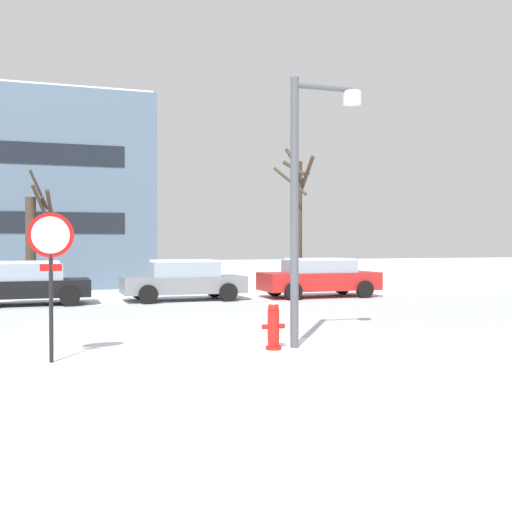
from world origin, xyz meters
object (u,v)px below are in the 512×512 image
at_px(stop_sign, 51,257).
at_px(street_lamp, 307,183).
at_px(parked_car_red, 319,277).
at_px(parked_car_black, 29,283).
at_px(fire_hydrant, 273,325).
at_px(parked_car_gray, 183,280).

relative_size(stop_sign, street_lamp, 0.49).
bearing_deg(parked_car_red, parked_car_black, 179.00).
distance_m(fire_hydrant, parked_car_gray, 10.47).
distance_m(parked_car_gray, parked_car_red, 5.13).
bearing_deg(fire_hydrant, parked_car_red, 61.79).
xyz_separation_m(street_lamp, parked_car_gray, (-0.35, 10.40, -2.45)).
height_order(fire_hydrant, parked_car_red, parked_car_red).
relative_size(street_lamp, parked_car_black, 1.34).
xyz_separation_m(stop_sign, street_lamp, (4.71, 0.07, 1.40)).
relative_size(fire_hydrant, street_lamp, 0.18).
bearing_deg(fire_hydrant, stop_sign, -179.86).
distance_m(fire_hydrant, street_lamp, 2.81).
distance_m(street_lamp, parked_car_black, 11.98).
bearing_deg(stop_sign, parked_car_red, 47.22).
height_order(stop_sign, fire_hydrant, stop_sign).
bearing_deg(parked_car_black, fire_hydrant, -65.50).
height_order(fire_hydrant, parked_car_gray, parked_car_gray).
distance_m(parked_car_black, parked_car_gray, 5.13).
xyz_separation_m(street_lamp, parked_car_red, (4.78, 10.19, -2.44)).
bearing_deg(stop_sign, fire_hydrant, 0.14).
relative_size(street_lamp, parked_car_red, 1.17).
xyz_separation_m(fire_hydrant, parked_car_gray, (0.37, 10.46, 0.26)).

